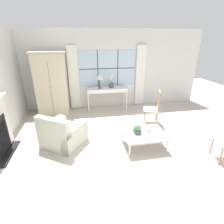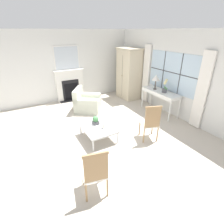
{
  "view_description": "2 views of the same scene",
  "coord_description": "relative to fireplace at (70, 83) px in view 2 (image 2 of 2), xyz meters",
  "views": [
    {
      "loc": [
        -1.01,
        -3.45,
        2.46
      ],
      "look_at": [
        -0.24,
        0.82,
        0.64
      ],
      "focal_mm": 28.0,
      "sensor_mm": 36.0,
      "label": 1
    },
    {
      "loc": [
        4.19,
        -1.64,
        2.75
      ],
      "look_at": [
        0.17,
        0.59,
        0.59
      ],
      "focal_mm": 28.0,
      "sensor_mm": 36.0,
      "label": 2
    }
  ],
  "objects": [
    {
      "name": "armoire",
      "position": [
        0.93,
        2.34,
        0.3
      ],
      "size": [
        1.09,
        0.73,
        2.1
      ],
      "color": "beige",
      "rests_on": "ground_plane"
    },
    {
      "name": "fireplace",
      "position": [
        0.0,
        0.0,
        0.0
      ],
      "size": [
        0.34,
        1.22,
        2.22
      ],
      "color": "black",
      "rests_on": "ground_plane"
    },
    {
      "name": "potted_orchid",
      "position": [
        2.98,
        2.42,
        0.25
      ],
      "size": [
        0.21,
        0.17,
        0.48
      ],
      "color": "#4C4C51",
      "rests_on": "console_table"
    },
    {
      "name": "coffee_table",
      "position": [
        3.31,
        -0.25,
        -0.42
      ],
      "size": [
        1.0,
        0.8,
        0.37
      ],
      "color": "silver",
      "rests_on": "ground_plane"
    },
    {
      "name": "pillar_candle",
      "position": [
        3.46,
        -0.15,
        -0.31
      ],
      "size": [
        0.11,
        0.11,
        0.16
      ],
      "color": "silver",
      "rests_on": "coffee_table"
    },
    {
      "name": "potted_plant_small",
      "position": [
        3.14,
        -0.23,
        -0.26
      ],
      "size": [
        0.17,
        0.17,
        0.24
      ],
      "color": "#4C4C51",
      "rests_on": "coffee_table"
    },
    {
      "name": "armchair_upholstered",
      "position": [
        1.37,
        0.19,
        -0.47
      ],
      "size": [
        1.22,
        1.21,
        0.84
      ],
      "color": "beige",
      "rests_on": "ground_plane"
    },
    {
      "name": "wall_back_windowed",
      "position": [
        2.91,
        2.75,
        0.63
      ],
      "size": [
        7.2,
        0.14,
        2.8
      ],
      "color": "silver",
      "rests_on": "ground_plane"
    },
    {
      "name": "wall_left",
      "position": [
        -0.12,
        0.33,
        0.65
      ],
      "size": [
        0.06,
        7.2,
        2.8
      ],
      "primitive_type": "cube",
      "color": "silver",
      "rests_on": "ground_plane"
    },
    {
      "name": "accent_chair_wooden",
      "position": [
        4.98,
        -1.07,
        -0.19
      ],
      "size": [
        0.52,
        0.52,
        1.02
      ],
      "color": "white",
      "rests_on": "ground_plane"
    },
    {
      "name": "side_chair_wooden",
      "position": [
        4.07,
        0.94,
        -0.17
      ],
      "size": [
        0.56,
        0.56,
        1.05
      ],
      "color": "beige",
      "rests_on": "ground_plane"
    },
    {
      "name": "ground_plane",
      "position": [
        2.91,
        -0.27,
        -0.75
      ],
      "size": [
        14.0,
        14.0,
        0.0
      ],
      "primitive_type": "plane",
      "color": "#BCB2A3"
    },
    {
      "name": "console_table",
      "position": [
        2.82,
        2.42,
        -0.02
      ],
      "size": [
        1.49,
        0.5,
        0.81
      ],
      "color": "white",
      "rests_on": "ground_plane"
    },
    {
      "name": "table_lamp",
      "position": [
        2.56,
        2.38,
        0.47
      ],
      "size": [
        0.29,
        0.29,
        0.52
      ],
      "color": "#4C4742",
      "rests_on": "console_table"
    }
  ]
}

